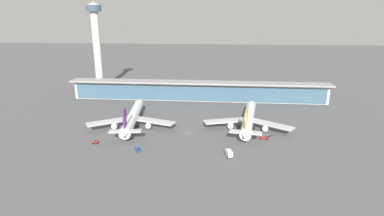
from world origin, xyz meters
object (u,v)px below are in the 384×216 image
Objects in this scene: safety_cone_bravo at (85,141)px; safety_cone_delta at (86,141)px; service_truck_near_nose_red at (95,142)px; safety_cone_charlie at (100,138)px; airliner_centre_stand at (249,119)px; control_tower at (97,42)px; service_truck_by_tail_grey at (229,153)px; service_truck_under_wing_yellow at (216,123)px; airliner_left_stand at (133,118)px; safety_cone_echo at (135,141)px; safety_cone_alpha at (116,138)px; service_truck_mid_apron_red at (264,138)px; service_truck_on_taxiway_blue at (138,149)px.

safety_cone_bravo is 1.00× the size of safety_cone_delta.
service_truck_near_nose_red is 6.99m from safety_cone_charlie.
control_tower is (-120.64, 79.08, 37.57)m from airliner_centre_stand.
control_tower is at bearing 110.18° from service_truck_near_nose_red.
airliner_centre_stand is at bearing 72.66° from service_truck_by_tail_grey.
safety_cone_charlie is (-61.55, -28.29, -0.49)m from service_truck_under_wing_yellow.
airliner_left_stand is 95.41× the size of safety_cone_bravo.
safety_cone_charlie is (-12.20, -19.83, -5.29)m from airliner_left_stand.
safety_cone_echo is (7.23, -21.90, -5.29)m from airliner_left_stand.
service_truck_by_tail_grey is at bearing -47.52° from control_tower.
safety_cone_alpha is 1.00× the size of safety_cone_echo.
control_tower reaches higher than service_truck_mid_apron_red.
service_truck_on_taxiway_blue is (24.03, -6.43, -0.07)m from service_truck_near_nose_red.
safety_cone_alpha and safety_cone_bravo have the same top height.
safety_cone_alpha is (8.24, 7.25, -0.56)m from service_truck_near_nose_red.
service_truck_mid_apron_red reaches higher than safety_cone_bravo.
airliner_left_stand reaches higher than safety_cone_delta.
airliner_centre_stand is (68.12, 4.10, 0.00)m from airliner_left_stand.
safety_cone_alpha is at bearing -152.24° from service_truck_under_wing_yellow.
airliner_left_stand is 66.12m from service_truck_by_tail_grey.
service_truck_under_wing_yellow is (61.45, 35.26, -0.07)m from service_truck_near_nose_red.
service_truck_by_tail_grey reaches higher than service_truck_under_wing_yellow.
service_truck_near_nose_red is 0.46× the size of service_truck_mid_apron_red.
service_truck_mid_apron_red is (25.87, -21.17, 0.00)m from service_truck_under_wing_yellow.
control_tower is (-64.45, 116.40, 42.37)m from service_truck_on_taxiway_blue.
airliner_left_stand reaches higher than service_truck_near_nose_red.
service_truck_under_wing_yellow and service_truck_mid_apron_red have the same top height.
control_tower reaches higher than safety_cone_charlie.
safety_cone_alpha is 8.35m from safety_cone_charlie.
airliner_left_stand reaches higher than service_truck_by_tail_grey.
safety_cone_alpha is (-71.98, -23.64, -5.29)m from airliner_centre_stand.
airliner_left_stand is at bearing 78.84° from safety_cone_alpha.
control_tower reaches higher than safety_cone_delta.
safety_cone_alpha is at bearing 18.13° from safety_cone_delta.
control_tower reaches higher than airliner_left_stand.
service_truck_near_nose_red reaches higher than safety_cone_charlie.
service_truck_on_taxiway_blue reaches higher than safety_cone_echo.
airliner_centre_stand is 41.32m from service_truck_by_tail_grey.
service_truck_mid_apron_red is at bearing -67.10° from airliner_centre_stand.
safety_cone_alpha is at bearing 20.09° from safety_cone_bravo.
safety_cone_charlie is (-80.32, -23.93, -5.29)m from airliner_centre_stand.
safety_cone_bravo is at bearing 164.82° from service_truck_on_taxiway_blue.
service_truck_under_wing_yellow is at bearing -36.26° from control_tower.
service_truck_under_wing_yellow reaches higher than service_truck_near_nose_red.
airliner_centre_stand is at bearing 3.45° from airliner_left_stand.
service_truck_on_taxiway_blue is at bearing -15.18° from safety_cone_bravo.
service_truck_near_nose_red is 70.84m from service_truck_under_wing_yellow.
service_truck_near_nose_red is at bearing -150.15° from service_truck_under_wing_yellow.
service_truck_near_nose_red is 6.79m from safety_cone_bravo.
safety_cone_delta is (-93.68, -11.61, -0.49)m from service_truck_mid_apron_red.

